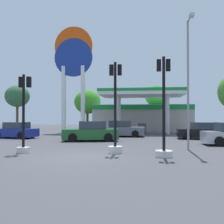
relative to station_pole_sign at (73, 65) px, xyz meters
The scene contains 14 objects.
ground_plane 20.14m from the station_pole_sign, 73.70° to the right, with size 90.00×90.00×0.00m, color #47474C.
gas_station 11.68m from the station_pole_sign, 37.33° to the left, with size 12.92×13.46×4.84m.
station_pole_sign is the anchor object (origin of this frame).
car_0 12.91m from the station_pole_sign, 67.33° to the right, with size 4.57×2.65×1.54m.
car_1 11.30m from the station_pole_sign, 110.47° to the right, with size 4.16×2.43×1.40m.
car_2 16.55m from the station_pole_sign, 28.48° to the right, with size 3.98×1.88×1.41m.
car_3 10.88m from the station_pole_sign, 40.64° to the right, with size 4.26×2.02×1.51m.
traffic_signal_0 18.03m from the station_pole_sign, 83.47° to the right, with size 0.67×0.69×4.14m.
traffic_signal_1 18.82m from the station_pole_sign, 67.53° to the right, with size 0.77×0.77×4.77m.
traffic_signal_2 20.65m from the station_pole_sign, 62.06° to the right, with size 0.83×0.83×4.77m.
tree_0 15.70m from the station_pole_sign, 140.45° to the left, with size 3.85×3.85×6.82m.
tree_1 10.71m from the station_pole_sign, 92.90° to the left, with size 4.06×4.06×5.98m.
tree_2 14.78m from the station_pole_sign, 45.61° to the left, with size 3.55×3.55×6.53m.
corner_streetlamp 18.60m from the station_pole_sign, 53.88° to the right, with size 0.24×1.48×7.43m.
Camera 1 is at (3.09, -12.33, 1.95)m, focal length 42.33 mm.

